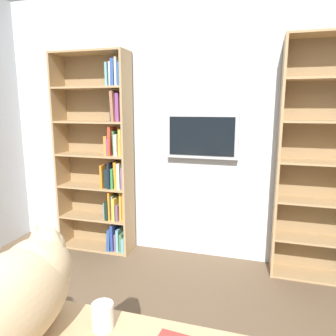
{
  "coord_description": "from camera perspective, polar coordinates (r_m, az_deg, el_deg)",
  "views": [
    {
      "loc": [
        -0.55,
        0.95,
        1.55
      ],
      "look_at": [
        0.06,
        -1.14,
        1.13
      ],
      "focal_mm": 33.91,
      "sensor_mm": 36.0,
      "label": 1
    }
  ],
  "objects": [
    {
      "name": "coffee_mug",
      "position": [
        1.3,
        -11.65,
        -24.59
      ],
      "size": [
        0.08,
        0.08,
        0.1
      ],
      "primitive_type": "cylinder",
      "color": "white",
      "rests_on": "desk"
    },
    {
      "name": "cat",
      "position": [
        1.27,
        -25.24,
        -19.41
      ],
      "size": [
        0.28,
        0.69,
        0.37
      ],
      "color": "#D1B284",
      "rests_on": "desk"
    },
    {
      "name": "wall_mounted_tv",
      "position": [
        3.16,
        6.11,
        5.74
      ],
      "size": [
        0.71,
        0.07,
        0.45
      ],
      "color": "#B7B7BC"
    },
    {
      "name": "wall_back",
      "position": [
        3.23,
        6.62,
        7.21
      ],
      "size": [
        4.52,
        0.06,
        2.7
      ],
      "primitive_type": "cube",
      "color": "silver",
      "rests_on": "ground"
    },
    {
      "name": "bookshelf_right",
      "position": [
        3.46,
        -11.57,
        1.61
      ],
      "size": [
        0.81,
        0.28,
        2.11
      ],
      "color": "tan",
      "rests_on": "ground"
    }
  ]
}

